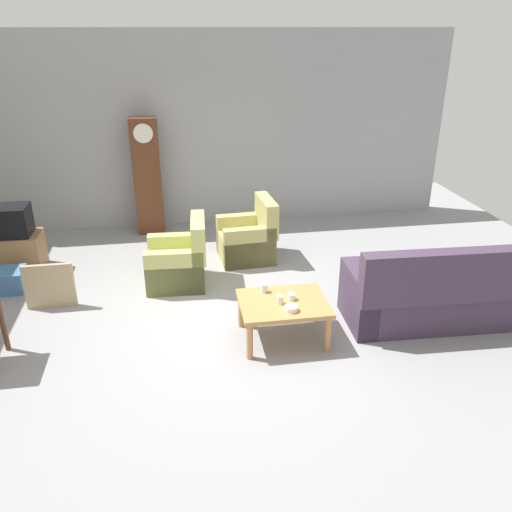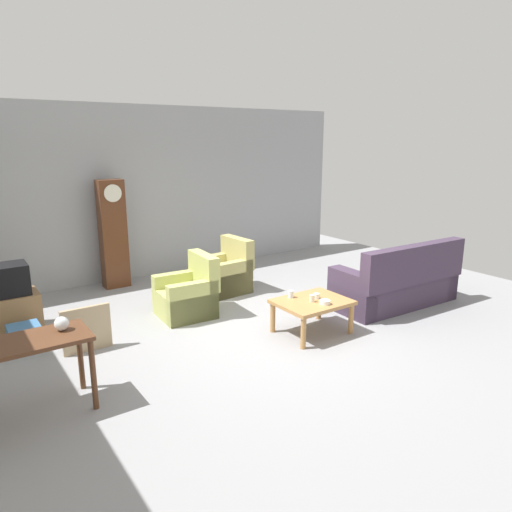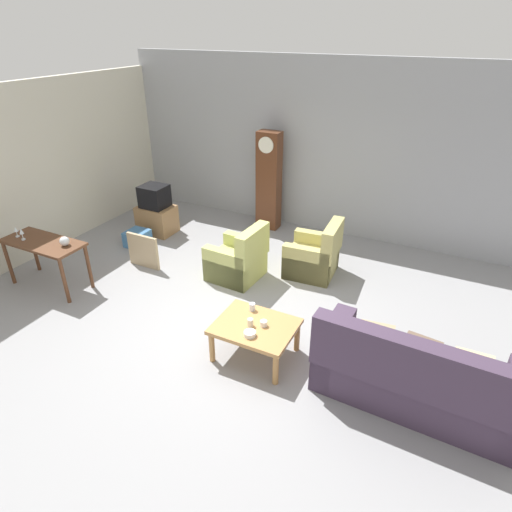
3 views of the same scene
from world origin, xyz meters
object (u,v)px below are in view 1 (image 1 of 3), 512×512
object	(u,v)px
tv_crt	(12,221)
cup_white_porcelain	(292,297)
armchair_olive_far	(249,239)
cup_blue_rimmed	(264,288)
couch_floral	(438,295)
tv_stand_cabinet	(18,252)
framed_picture_leaning	(50,286)
coffee_table_wood	(283,307)
cup_cream_tall	(280,300)
grandfather_clock	(147,177)
storage_box_blue	(10,280)
armchair_olive_near	(179,263)
bowl_white_stacked	(291,308)

from	to	relation	value
tv_crt	cup_white_porcelain	xyz separation A→B (m)	(3.45, -2.34, -0.25)
armchair_olive_far	cup_blue_rimmed	xyz separation A→B (m)	(-0.12, -1.97, 0.21)
couch_floral	cup_white_porcelain	xyz separation A→B (m)	(-1.76, -0.04, 0.15)
tv_stand_cabinet	couch_floral	bearing A→B (deg)	-23.84
framed_picture_leaning	tv_crt	bearing A→B (deg)	118.68
coffee_table_wood	cup_cream_tall	xyz separation A→B (m)	(-0.04, -0.04, 0.12)
couch_floral	grandfather_clock	bearing A→B (deg)	133.79
grandfather_clock	storage_box_blue	bearing A→B (deg)	-134.24
storage_box_blue	tv_stand_cabinet	bearing A→B (deg)	92.81
grandfather_clock	cup_white_porcelain	distance (m)	3.93
cup_blue_rimmed	cup_cream_tall	distance (m)	0.32
armchair_olive_near	tv_stand_cabinet	size ratio (longest dim) A/B	1.35
armchair_olive_near	storage_box_blue	xyz separation A→B (m)	(-2.23, 0.17, -0.16)
armchair_olive_far	tv_crt	size ratio (longest dim) A/B	1.92
couch_floral	cup_blue_rimmed	xyz separation A→B (m)	(-2.03, 0.19, 0.16)
grandfather_clock	cup_cream_tall	size ratio (longest dim) A/B	19.61
tv_crt	bowl_white_stacked	world-z (taller)	tv_crt
tv_crt	framed_picture_leaning	distance (m)	1.45
cup_white_porcelain	bowl_white_stacked	bearing A→B (deg)	-104.19
coffee_table_wood	tv_stand_cabinet	size ratio (longest dim) A/B	1.41
tv_stand_cabinet	storage_box_blue	distance (m)	0.65
framed_picture_leaning	cup_blue_rimmed	distance (m)	2.69
storage_box_blue	coffee_table_wood	bearing A→B (deg)	-27.47
armchair_olive_near	cup_white_porcelain	bearing A→B (deg)	-52.09
cup_white_porcelain	cup_cream_tall	xyz separation A→B (m)	(-0.14, -0.07, 0.01)
tv_crt	grandfather_clock	bearing A→B (deg)	33.46
coffee_table_wood	bowl_white_stacked	bearing A→B (deg)	-79.95
coffee_table_wood	storage_box_blue	size ratio (longest dim) A/B	2.39
coffee_table_wood	armchair_olive_far	bearing A→B (deg)	91.21
tv_stand_cabinet	tv_crt	size ratio (longest dim) A/B	1.42
tv_crt	framed_picture_leaning	bearing A→B (deg)	-61.32
coffee_table_wood	cup_blue_rimmed	xyz separation A→B (m)	(-0.17, 0.26, 0.12)
grandfather_clock	bowl_white_stacked	bearing A→B (deg)	-67.75
framed_picture_leaning	cup_white_porcelain	bearing A→B (deg)	-22.06
armchair_olive_near	tv_crt	xyz separation A→B (m)	(-2.26, 0.81, 0.44)
armchair_olive_far	coffee_table_wood	distance (m)	2.23
storage_box_blue	bowl_white_stacked	bearing A→B (deg)	-29.96
grandfather_clock	tv_crt	size ratio (longest dim) A/B	3.99
tv_stand_cabinet	cup_cream_tall	xyz separation A→B (m)	(3.31, -2.41, 0.25)
armchair_olive_near	coffee_table_wood	distance (m)	1.91
armchair_olive_far	cup_cream_tall	world-z (taller)	armchair_olive_far
bowl_white_stacked	cup_cream_tall	bearing A→B (deg)	115.70
bowl_white_stacked	armchair_olive_far	bearing A→B (deg)	91.98
grandfather_clock	cup_cream_tall	distance (m)	3.94
tv_crt	cup_white_porcelain	distance (m)	4.18
armchair_olive_far	grandfather_clock	size ratio (longest dim) A/B	0.48
couch_floral	grandfather_clock	distance (m)	4.91
armchair_olive_near	storage_box_blue	bearing A→B (deg)	175.67
armchair_olive_near	couch_floral	bearing A→B (deg)	-26.83
armchair_olive_near	tv_stand_cabinet	bearing A→B (deg)	160.29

